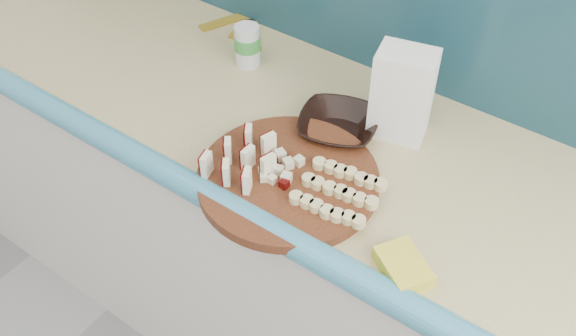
# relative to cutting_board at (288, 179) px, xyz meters

# --- Properties ---
(kitchen_counter) EXTENTS (2.20, 0.63, 0.91)m
(kitchen_counter) POSITION_rel_cutting_board_xyz_m (-0.17, 0.18, -0.47)
(kitchen_counter) COLOR white
(kitchen_counter) RESTS_ON ground
(cutting_board) EXTENTS (0.42, 0.42, 0.02)m
(cutting_board) POSITION_rel_cutting_board_xyz_m (0.00, 0.00, 0.00)
(cutting_board) COLOR #431C0E
(cutting_board) RESTS_ON kitchen_counter
(apple_wedges) EXTENTS (0.12, 0.16, 0.05)m
(apple_wedges) POSITION_rel_cutting_board_xyz_m (-0.09, -0.04, 0.04)
(apple_wedges) COLOR #FDF3CA
(apple_wedges) RESTS_ON cutting_board
(apple_chunks) EXTENTS (0.06, 0.07, 0.02)m
(apple_chunks) POSITION_rel_cutting_board_xyz_m (-0.02, -0.00, 0.02)
(apple_chunks) COLOR beige
(apple_chunks) RESTS_ON cutting_board
(banana_slices) EXTENTS (0.18, 0.16, 0.02)m
(banana_slices) POSITION_rel_cutting_board_xyz_m (0.11, 0.01, 0.02)
(banana_slices) COLOR beige
(banana_slices) RESTS_ON cutting_board
(brown_bowl) EXTENTS (0.22, 0.22, 0.04)m
(brown_bowl) POSITION_rel_cutting_board_xyz_m (-0.00, 0.19, 0.01)
(brown_bowl) COLOR black
(brown_bowl) RESTS_ON kitchen_counter
(flour_bag) EXTENTS (0.14, 0.11, 0.21)m
(flour_bag) POSITION_rel_cutting_board_xyz_m (0.10, 0.27, 0.09)
(flour_bag) COLOR white
(flour_bag) RESTS_ON kitchen_counter
(canister) EXTENTS (0.07, 0.07, 0.11)m
(canister) POSITION_rel_cutting_board_xyz_m (-0.33, 0.29, 0.04)
(canister) COLOR silver
(canister) RESTS_ON kitchen_counter
(sponge) EXTENTS (0.13, 0.12, 0.03)m
(sponge) POSITION_rel_cutting_board_xyz_m (0.30, -0.06, 0.00)
(sponge) COLOR #FFF143
(sponge) RESTS_ON kitchen_counter
(banana_peel) EXTENTS (0.21, 0.17, 0.01)m
(banana_peel) POSITION_rel_cutting_board_xyz_m (-0.45, 0.41, -0.01)
(banana_peel) COLOR #B29122
(banana_peel) RESTS_ON kitchen_counter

